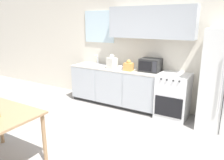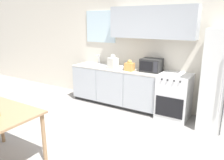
{
  "view_description": "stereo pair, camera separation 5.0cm",
  "coord_description": "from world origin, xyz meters",
  "views": [
    {
      "loc": [
        2.07,
        -2.26,
        1.94
      ],
      "look_at": [
        0.37,
        0.59,
        1.05
      ],
      "focal_mm": 35.0,
      "sensor_mm": 36.0,
      "label": 1
    },
    {
      "loc": [
        2.11,
        -2.23,
        1.94
      ],
      "look_at": [
        0.37,
        0.59,
        1.05
      ],
      "focal_mm": 35.0,
      "sensor_mm": 36.0,
      "label": 2
    }
  ],
  "objects": [
    {
      "name": "ground_plane",
      "position": [
        0.0,
        0.0,
        0.0
      ],
      "size": [
        12.0,
        12.0,
        0.0
      ],
      "primitive_type": "plane",
      "color": "gray"
    },
    {
      "name": "wall_back",
      "position": [
        0.05,
        2.37,
        1.45
      ],
      "size": [
        12.0,
        0.38,
        2.7
      ],
      "color": "beige",
      "rests_on": "ground_plane"
    },
    {
      "name": "kitchen_counter",
      "position": [
        -0.44,
        2.08,
        0.45
      ],
      "size": [
        2.21,
        0.61,
        0.89
      ],
      "color": "#333333",
      "rests_on": "ground_plane"
    },
    {
      "name": "oven_range",
      "position": [
        0.97,
        2.05,
        0.46
      ],
      "size": [
        0.62,
        0.65,
        0.92
      ],
      "color": "white",
      "rests_on": "ground_plane"
    },
    {
      "name": "kitchen_sink",
      "position": [
        -1.06,
        2.08,
        0.91
      ],
      "size": [
        0.57,
        0.46,
        0.25
      ],
      "color": "#B7BABC",
      "rests_on": "kitchen_counter"
    },
    {
      "name": "microwave",
      "position": [
        0.4,
        2.16,
        1.03
      ],
      "size": [
        0.43,
        0.37,
        0.28
      ],
      "color": "#282828",
      "rests_on": "kitchen_counter"
    },
    {
      "name": "coffee_mug",
      "position": [
        -0.23,
        1.96,
        0.94
      ],
      "size": [
        0.12,
        0.09,
        0.1
      ],
      "color": "white",
      "rests_on": "kitchen_counter"
    },
    {
      "name": "grocery_bag_0",
      "position": [
        -0.46,
        1.97,
        1.04
      ],
      "size": [
        0.25,
        0.22,
        0.33
      ],
      "rotation": [
        0.0,
        0.0,
        -0.29
      ],
      "color": "silver",
      "rests_on": "kitchen_counter"
    },
    {
      "name": "grocery_bag_1",
      "position": [
        -0.03,
        1.97,
        1.0
      ],
      "size": [
        0.19,
        0.17,
        0.25
      ],
      "rotation": [
        0.0,
        0.0,
        -0.04
      ],
      "color": "#DB994C",
      "rests_on": "kitchen_counter"
    }
  ]
}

